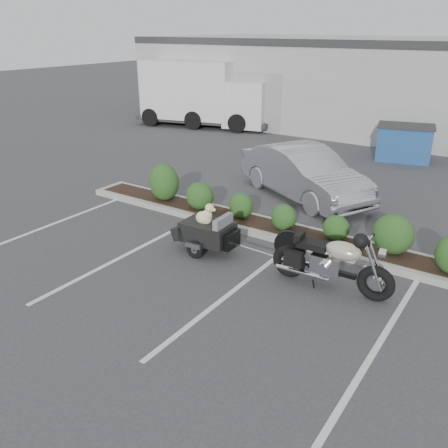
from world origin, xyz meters
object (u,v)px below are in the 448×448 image
Objects in this scene: motorcycle at (331,262)px; pet_trailer at (207,231)px; sedan at (304,173)px; dumpster at (404,142)px; delivery_truck at (205,95)px.

motorcycle is 1.25× the size of pet_trailer.
sedan is (-2.59, 4.34, 0.18)m from motorcycle.
dumpster is (1.22, 5.73, -0.07)m from sedan.
sedan is at bearing 118.49° from motorcycle.
sedan reaches higher than motorcycle.
pet_trailer is 4.33m from sedan.
sedan is 10.99m from delivery_truck.
pet_trailer is at bearing -155.73° from sedan.
motorcycle is at bearing -2.77° from pet_trailer.
pet_trailer is 0.27× the size of delivery_truck.
dumpster is at bearing -20.52° from delivery_truck.
delivery_truck is at bearing 77.71° from sedan.
pet_trailer is at bearing 177.23° from motorcycle.
motorcycle is at bearing -58.97° from delivery_truck.
delivery_truck is at bearing 132.19° from motorcycle.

